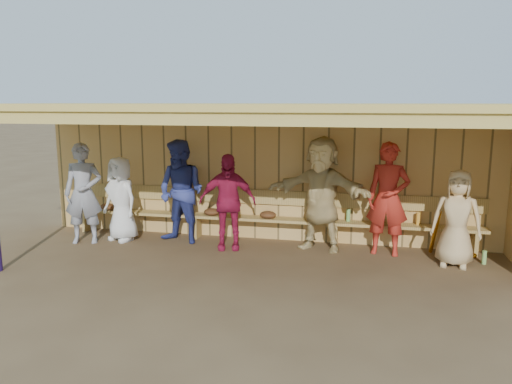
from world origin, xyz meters
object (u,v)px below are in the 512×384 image
at_px(player_a, 83,193).
at_px(player_d, 227,202).
at_px(player_c, 181,192).
at_px(bench, 265,213).
at_px(player_g, 388,199).
at_px(player_h, 457,218).
at_px(player_f, 321,194).
at_px(player_b, 121,199).

bearing_deg(player_a, player_d, -13.98).
distance_m(player_c, bench, 1.57).
bearing_deg(player_c, player_d, 3.88).
distance_m(player_a, player_g, 5.33).
height_order(player_g, player_h, player_g).
distance_m(player_a, player_c, 1.76).
relative_size(player_d, player_h, 1.10).
relative_size(player_g, player_h, 1.24).
bearing_deg(player_c, player_h, 11.78).
distance_m(player_c, player_h, 4.63).
relative_size(player_a, player_f, 0.93).
xyz_separation_m(player_b, player_c, (1.14, 0.09, 0.16)).
bearing_deg(player_g, player_a, -167.69).
xyz_separation_m(player_g, bench, (-2.15, 0.34, -0.42)).
bearing_deg(player_b, player_h, 20.30).
relative_size(player_c, player_h, 1.23).
height_order(player_f, bench, player_f).
height_order(player_a, player_g, player_g).
xyz_separation_m(player_d, player_h, (3.70, -0.12, -0.07)).
bearing_deg(player_g, bench, 178.22).
xyz_separation_m(player_c, player_g, (3.60, 0.10, 0.01)).
relative_size(player_b, player_h, 1.02).
distance_m(player_a, player_f, 4.24).
bearing_deg(player_f, player_g, 13.43).
height_order(player_b, player_h, player_b).
bearing_deg(player_c, player_f, 18.47).
relative_size(player_a, player_g, 0.96).
relative_size(player_c, player_f, 0.95).
bearing_deg(bench, player_b, -168.54).
distance_m(player_a, player_h, 6.33).
height_order(player_a, bench, player_a).
bearing_deg(player_c, player_b, -159.79).
relative_size(player_g, bench, 0.25).
bearing_deg(player_d, player_b, 164.05).
distance_m(player_d, bench, 0.88).
xyz_separation_m(player_b, player_f, (3.63, 0.22, 0.21)).
height_order(player_c, player_f, player_f).
xyz_separation_m(player_c, bench, (1.45, 0.43, -0.41)).
bearing_deg(bench, player_a, -165.50).
height_order(player_f, player_h, player_f).
bearing_deg(player_b, player_c, 27.06).
relative_size(player_a, player_d, 1.09).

